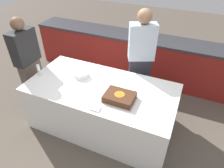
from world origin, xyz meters
TOP-DOWN VIEW (x-y plane):
  - ground_plane at (0.00, 0.00)m, footprint 14.00×14.00m
  - back_counter at (0.00, 1.61)m, footprint 4.40×0.58m
  - dining_table at (0.00, 0.00)m, footprint 2.15×1.07m
  - cake at (0.35, -0.15)m, footprint 0.43×0.33m
  - plate_stack at (-0.39, 0.12)m, footprint 0.23×0.23m
  - wine_glass at (-1.00, -0.11)m, footprint 0.07×0.07m
  - side_plate_near_cake at (0.42, 0.16)m, footprint 0.18×0.18m
  - utensil_pile at (0.14, -0.44)m, footprint 0.13×0.09m
  - person_cutting_cake at (0.35, 0.75)m, footprint 0.45×0.35m
  - person_seated_left at (-1.30, 0.00)m, footprint 0.20×0.42m

SIDE VIEW (x-z plane):
  - ground_plane at x=0.00m, z-range 0.00..0.00m
  - dining_table at x=0.00m, z-range 0.00..0.77m
  - back_counter at x=0.00m, z-range 0.00..0.92m
  - side_plate_near_cake at x=0.42m, z-range 0.77..0.78m
  - utensil_pile at x=0.14m, z-range 0.77..0.79m
  - plate_stack at x=-0.39m, z-range 0.77..0.85m
  - cake at x=0.35m, z-range 0.77..0.86m
  - person_seated_left at x=-1.30m, z-range 0.02..1.62m
  - person_cutting_cake at x=0.35m, z-range 0.04..1.74m
  - wine_glass at x=-1.00m, z-range 0.80..0.99m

